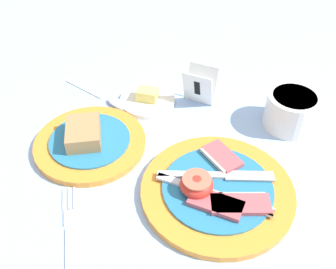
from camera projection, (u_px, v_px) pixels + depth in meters
The scene contains 8 objects.
ground_plane at pixel (150, 179), 0.64m from camera, with size 3.00×3.00×0.00m, color #93B2DB.
breakfast_plate at pixel (216, 189), 0.61m from camera, with size 0.24×0.24×0.04m.
bread_plate at pixel (89, 141), 0.69m from camera, with size 0.20×0.20×0.04m.
sugar_cup at pixel (291, 110), 0.72m from camera, with size 0.10×0.10×0.07m.
butter_dish at pixel (148, 100), 0.79m from camera, with size 0.11×0.11×0.03m.
number_card at pixel (200, 86), 0.77m from camera, with size 0.06×0.05×0.07m.
teaspoon_by_saucer at pixel (111, 100), 0.79m from camera, with size 0.19×0.06×0.01m.
fork_on_cloth at pixel (69, 238), 0.55m from camera, with size 0.12×0.16×0.01m.
Camera 1 is at (0.21, -0.37, 0.48)m, focal length 42.00 mm.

